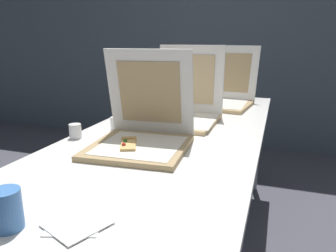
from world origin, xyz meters
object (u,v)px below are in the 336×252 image
at_px(pizza_box_middle, 182,111).
at_px(cup_white_far, 157,106).
at_px(pizza_box_front, 141,134).
at_px(cup_white_near_center, 116,124).
at_px(pizza_box_back, 222,97).
at_px(cup_printed_front, 7,210).
at_px(table, 174,138).
at_px(napkin_pile, 77,223).
at_px(cup_white_near_left, 75,131).

bearing_deg(pizza_box_middle, cup_white_far, 140.68).
height_order(pizza_box_front, pizza_box_middle, pizza_box_middle).
xyz_separation_m(pizza_box_front, cup_white_near_center, (-0.23, 0.20, -0.02)).
xyz_separation_m(pizza_box_back, cup_printed_front, (-0.23, -1.66, -0.01)).
height_order(table, napkin_pile, napkin_pile).
xyz_separation_m(cup_white_near_center, cup_white_far, (0.04, 0.47, 0.00)).
distance_m(cup_white_far, napkin_pile, 1.29).
bearing_deg(table, cup_white_far, 122.31).
height_order(cup_white_far, cup_printed_front, cup_printed_front).
xyz_separation_m(table, pizza_box_back, (0.12, 0.69, 0.10)).
xyz_separation_m(cup_white_near_left, napkin_pile, (0.42, -0.61, -0.03)).
distance_m(table, napkin_pile, 0.90).
bearing_deg(pizza_box_front, cup_white_far, 101.23).
xyz_separation_m(pizza_box_front, pizza_box_back, (0.17, 1.01, -0.00)).
relative_size(pizza_box_middle, cup_white_near_center, 6.31).
bearing_deg(pizza_box_front, table, 77.41).
bearing_deg(pizza_box_front, napkin_pile, -86.20).
relative_size(table, pizza_box_back, 3.97).
xyz_separation_m(pizza_box_middle, cup_white_near_left, (-0.37, -0.46, -0.03)).
bearing_deg(pizza_box_front, cup_printed_front, -99.43).
bearing_deg(cup_white_near_left, cup_white_far, 76.74).
bearing_deg(napkin_pile, cup_printed_front, -154.17).
relative_size(cup_white_near_left, napkin_pile, 0.37).
xyz_separation_m(cup_white_far, cup_printed_front, (0.12, -1.33, 0.02)).
distance_m(pizza_box_front, pizza_box_back, 1.02).
bearing_deg(table, pizza_box_front, -98.54).
relative_size(pizza_box_front, pizza_box_back, 0.77).
distance_m(pizza_box_front, cup_white_near_center, 0.31).
distance_m(pizza_box_back, napkin_pile, 1.60).
relative_size(pizza_box_middle, cup_white_far, 6.31).
xyz_separation_m(table, cup_white_near_left, (-0.39, -0.29, 0.08)).
xyz_separation_m(pizza_box_front, pizza_box_middle, (0.03, 0.48, 0.00)).
bearing_deg(napkin_pile, cup_white_near_center, 111.13).
bearing_deg(cup_white_near_center, table, 21.26).
relative_size(pizza_box_back, cup_white_far, 8.15).
bearing_deg(table, cup_white_near_center, -158.74).
bearing_deg(napkin_pile, table, 92.21).
bearing_deg(cup_white_near_left, cup_printed_front, -67.88).
height_order(pizza_box_back, cup_white_near_center, pizza_box_back).
relative_size(pizza_box_middle, pizza_box_back, 0.77).
bearing_deg(cup_white_near_center, pizza_box_middle, 46.88).
bearing_deg(pizza_box_back, napkin_pile, -86.05).
bearing_deg(napkin_pile, cup_white_far, 101.87).
distance_m(pizza_box_middle, napkin_pile, 1.07).
distance_m(pizza_box_middle, cup_printed_front, 1.14).
distance_m(pizza_box_front, pizza_box_middle, 0.48).
bearing_deg(cup_white_near_left, pizza_box_middle, 50.95).
bearing_deg(cup_white_near_center, cup_printed_front, -79.27).
distance_m(pizza_box_back, cup_printed_front, 1.68).
height_order(pizza_box_back, cup_printed_front, pizza_box_back).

